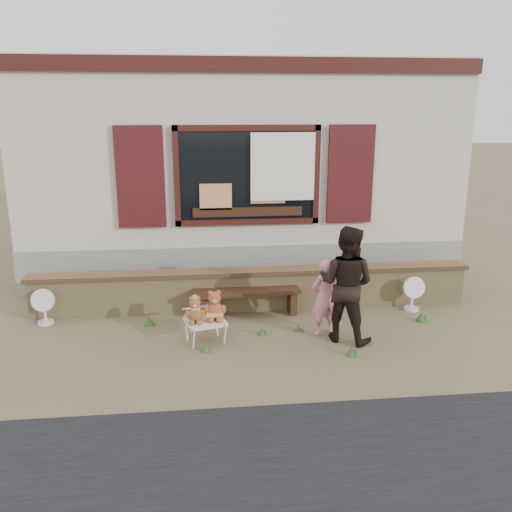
{
  "coord_description": "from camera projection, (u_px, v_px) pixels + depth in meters",
  "views": [
    {
      "loc": [
        -0.85,
        -7.28,
        3.19
      ],
      "look_at": [
        0.0,
        0.6,
        1.0
      ],
      "focal_mm": 38.0,
      "sensor_mm": 36.0,
      "label": 1
    }
  ],
  "objects": [
    {
      "name": "folding_chair",
      "position": [
        205.0,
        322.0,
        7.53
      ],
      "size": [
        0.63,
        0.59,
        0.32
      ],
      "rotation": [
        0.0,
        0.0,
        0.27
      ],
      "color": "beige",
      "rests_on": "ground"
    },
    {
      "name": "shopfront",
      "position": [
        237.0,
        164.0,
        11.68
      ],
      "size": [
        8.04,
        5.13,
        4.0
      ],
      "color": "#B7AF94",
      "rests_on": "ground"
    },
    {
      "name": "ground",
      "position": [
        260.0,
        333.0,
        7.91
      ],
      "size": [
        80.0,
        80.0,
        0.0
      ],
      "primitive_type": "plane",
      "color": "brown",
      "rests_on": "ground"
    },
    {
      "name": "teddy_bear_left",
      "position": [
        195.0,
        309.0,
        7.42
      ],
      "size": [
        0.33,
        0.3,
        0.38
      ],
      "primitive_type": null,
      "rotation": [
        0.0,
        0.0,
        0.27
      ],
      "color": "brown",
      "rests_on": "folding_chair"
    },
    {
      "name": "adult",
      "position": [
        346.0,
        284.0,
        7.48
      ],
      "size": [
        1.01,
        0.97,
        1.64
      ],
      "primitive_type": "imported",
      "rotation": [
        0.0,
        0.0,
        2.54
      ],
      "color": "black",
      "rests_on": "ground"
    },
    {
      "name": "grass_tufts",
      "position": [
        302.0,
        328.0,
        7.9
      ],
      "size": [
        4.33,
        1.49,
        0.16
      ],
      "color": "#2E5722",
      "rests_on": "ground"
    },
    {
      "name": "bench",
      "position": [
        246.0,
        297.0,
        8.49
      ],
      "size": [
        1.69,
        0.44,
        0.43
      ],
      "rotation": [
        0.0,
        0.0,
        0.05
      ],
      "color": "black",
      "rests_on": "ground"
    },
    {
      "name": "fan_left",
      "position": [
        44.0,
        306.0,
        8.18
      ],
      "size": [
        0.35,
        0.24,
        0.56
      ],
      "rotation": [
        0.0,
        0.0,
        -0.03
      ],
      "color": "silver",
      "rests_on": "ground"
    },
    {
      "name": "brick_wall",
      "position": [
        253.0,
        289.0,
        8.78
      ],
      "size": [
        7.1,
        0.36,
        0.67
      ],
      "color": "tan",
      "rests_on": "ground"
    },
    {
      "name": "teddy_bear_right",
      "position": [
        215.0,
        305.0,
        7.51
      ],
      "size": [
        0.37,
        0.35,
        0.43
      ],
      "primitive_type": null,
      "rotation": [
        0.0,
        0.0,
        0.27
      ],
      "color": "brown",
      "rests_on": "folding_chair"
    },
    {
      "name": "fan_right",
      "position": [
        413.0,
        293.0,
        8.72
      ],
      "size": [
        0.35,
        0.24,
        0.57
      ],
      "rotation": [
        0.0,
        0.0,
        0.03
      ],
      "color": "white",
      "rests_on": "ground"
    },
    {
      "name": "child",
      "position": [
        324.0,
        297.0,
        7.74
      ],
      "size": [
        0.48,
        0.4,
        1.12
      ],
      "primitive_type": "imported",
      "rotation": [
        0.0,
        0.0,
        3.52
      ],
      "color": "pink",
      "rests_on": "ground"
    }
  ]
}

